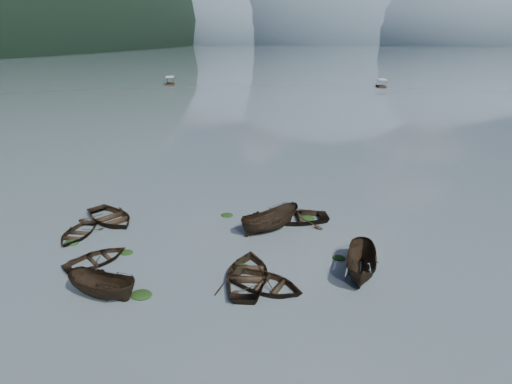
% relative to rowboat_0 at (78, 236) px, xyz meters
% --- Properties ---
extents(ground_plane, '(2400.00, 2400.00, 0.00)m').
position_rel_rowboat_0_xyz_m(ground_plane, '(11.47, -5.75, 0.00)').
color(ground_plane, '#4E5C62').
extents(haze_mtn_a, '(520.00, 520.00, 280.00)m').
position_rel_rowboat_0_xyz_m(haze_mtn_a, '(-248.53, 894.25, 0.00)').
color(haze_mtn_a, '#475666').
rests_on(haze_mtn_a, ground).
extents(haze_mtn_b, '(520.00, 520.00, 340.00)m').
position_rel_rowboat_0_xyz_m(haze_mtn_b, '(-48.53, 894.25, 0.00)').
color(haze_mtn_b, '#475666').
rests_on(haze_mtn_b, ground).
extents(haze_mtn_c, '(520.00, 520.00, 260.00)m').
position_rel_rowboat_0_xyz_m(haze_mtn_c, '(151.47, 894.25, 0.00)').
color(haze_mtn_c, '#475666').
rests_on(haze_mtn_c, ground).
extents(rowboat_0, '(3.13, 4.10, 0.79)m').
position_rel_rowboat_0_xyz_m(rowboat_0, '(0.00, 0.00, 0.00)').
color(rowboat_0, black).
rests_on(rowboat_0, ground).
extents(rowboat_1, '(4.47, 4.78, 0.81)m').
position_rel_rowboat_0_xyz_m(rowboat_1, '(3.42, -2.77, 0.00)').
color(rowboat_1, black).
rests_on(rowboat_1, ground).
extents(rowboat_2, '(4.43, 2.15, 1.64)m').
position_rel_rowboat_0_xyz_m(rowboat_2, '(5.91, -5.79, 0.00)').
color(rowboat_2, black).
rests_on(rowboat_2, ground).
extents(rowboat_3, '(4.42, 5.58, 1.04)m').
position_rel_rowboat_0_xyz_m(rowboat_3, '(13.09, -2.42, 0.00)').
color(rowboat_3, black).
rests_on(rowboat_3, ground).
extents(rowboat_4, '(5.05, 4.15, 0.91)m').
position_rel_rowboat_0_xyz_m(rowboat_4, '(14.25, -3.01, 0.00)').
color(rowboat_4, black).
rests_on(rowboat_4, ground).
extents(rowboat_5, '(1.95, 4.75, 1.81)m').
position_rel_rowboat_0_xyz_m(rowboat_5, '(19.41, -0.45, 0.00)').
color(rowboat_5, black).
rests_on(rowboat_5, ground).
extents(rowboat_6, '(6.21, 5.68, 1.05)m').
position_rel_rowboat_0_xyz_m(rowboat_6, '(0.94, 2.73, 0.00)').
color(rowboat_6, black).
rests_on(rowboat_6, ground).
extents(rowboat_7, '(5.81, 4.92, 1.02)m').
position_rel_rowboat_0_xyz_m(rowboat_7, '(14.61, 6.03, 0.00)').
color(rowboat_7, black).
rests_on(rowboat_7, ground).
extents(rowboat_8, '(4.64, 4.73, 1.86)m').
position_rel_rowboat_0_xyz_m(rowboat_8, '(13.03, 4.05, 0.00)').
color(rowboat_8, black).
rests_on(rowboat_8, ground).
extents(weed_clump_0, '(1.18, 0.97, 0.26)m').
position_rel_rowboat_0_xyz_m(weed_clump_0, '(7.82, -5.30, 0.00)').
color(weed_clump_0, black).
rests_on(weed_clump_0, ground).
extents(weed_clump_1, '(0.89, 0.71, 0.20)m').
position_rel_rowboat_0_xyz_m(weed_clump_1, '(4.61, -1.34, 0.00)').
color(weed_clump_1, black).
rests_on(weed_clump_1, ground).
extents(weed_clump_2, '(1.07, 0.85, 0.23)m').
position_rel_rowboat_0_xyz_m(weed_clump_2, '(12.47, -1.38, 0.00)').
color(weed_clump_2, black).
rests_on(weed_clump_2, ground).
extents(weed_clump_3, '(0.83, 0.70, 0.18)m').
position_rel_rowboat_0_xyz_m(weed_clump_3, '(18.09, 1.19, 0.00)').
color(weed_clump_3, black).
rests_on(weed_clump_3, ground).
extents(weed_clump_4, '(1.01, 0.80, 0.21)m').
position_rel_rowboat_0_xyz_m(weed_clump_4, '(19.57, 1.85, 0.00)').
color(weed_clump_4, black).
rests_on(weed_clump_4, ground).
extents(weed_clump_5, '(1.03, 0.83, 0.22)m').
position_rel_rowboat_0_xyz_m(weed_clump_5, '(0.30, -1.03, 0.00)').
color(weed_clump_5, black).
rests_on(weed_clump_5, ground).
extents(weed_clump_6, '(0.98, 0.81, 0.20)m').
position_rel_rowboat_0_xyz_m(weed_clump_6, '(9.25, 5.74, 0.00)').
color(weed_clump_6, black).
rests_on(weed_clump_6, ground).
extents(weed_clump_7, '(1.17, 0.94, 0.26)m').
position_rel_rowboat_0_xyz_m(weed_clump_7, '(15.46, 6.58, 0.00)').
color(weed_clump_7, black).
rests_on(weed_clump_7, ground).
extents(pontoon_left, '(4.22, 6.13, 2.17)m').
position_rel_rowboat_0_xyz_m(pontoon_left, '(-34.41, 90.00, 0.00)').
color(pontoon_left, black).
rests_on(pontoon_left, ground).
extents(pontoon_centre, '(2.84, 5.47, 2.00)m').
position_rel_rowboat_0_xyz_m(pontoon_centre, '(25.59, 98.48, 0.00)').
color(pontoon_centre, black).
rests_on(pontoon_centre, ground).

